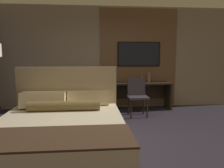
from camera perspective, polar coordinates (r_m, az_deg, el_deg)
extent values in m
plane|color=#28232D|center=(3.83, 2.20, -14.80)|extent=(16.00, 16.00, 0.00)
cube|color=gray|center=(6.14, -0.98, 6.86)|extent=(7.20, 0.06, 2.80)
cube|color=brown|center=(6.22, 6.93, 6.81)|extent=(2.15, 0.03, 2.70)
cube|color=#33281E|center=(3.43, -13.34, -15.71)|extent=(1.81, 2.11, 0.22)
cube|color=beige|center=(3.34, -13.47, -11.66)|extent=(1.87, 2.18, 0.29)
cube|color=#422D1E|center=(2.63, -15.76, -13.32)|extent=(1.89, 0.76, 0.02)
cube|color=#998460|center=(4.36, -11.52, -3.74)|extent=(1.91, 0.08, 1.24)
cube|color=#C6B284|center=(4.28, -17.07, -3.65)|extent=(0.79, 0.23, 0.31)
cube|color=#C6B284|center=(4.19, -6.27, -3.60)|extent=(0.79, 0.23, 0.31)
cube|color=#C6B284|center=(4.08, -17.66, -4.20)|extent=(0.79, 0.25, 0.32)
cylinder|color=brown|center=(3.83, -12.38, -5.61)|extent=(1.22, 0.17, 0.17)
cube|color=#2D2319|center=(5.98, 7.43, 0.22)|extent=(1.65, 0.53, 0.03)
cube|color=#2D2319|center=(5.91, -0.20, -3.40)|extent=(0.06, 0.48, 0.70)
cube|color=#2D2319|center=(6.26, 14.51, -3.04)|extent=(0.06, 0.48, 0.70)
cube|color=#2D2319|center=(6.26, 6.89, -2.21)|extent=(1.53, 0.02, 0.35)
cube|color=black|center=(6.19, 7.01, 7.77)|extent=(1.20, 0.04, 0.67)
cube|color=black|center=(6.17, 7.05, 7.77)|extent=(1.13, 0.01, 0.62)
cube|color=#38333D|center=(5.29, 6.75, -3.48)|extent=(0.48, 0.45, 0.05)
cube|color=#38333D|center=(5.44, 6.35, -0.67)|extent=(0.44, 0.10, 0.42)
cylinder|color=black|center=(5.13, 5.04, -6.56)|extent=(0.04, 0.04, 0.44)
cylinder|color=black|center=(5.21, 9.19, -6.41)|extent=(0.04, 0.04, 0.44)
cylinder|color=black|center=(5.48, 4.35, -5.67)|extent=(0.04, 0.04, 0.44)
cylinder|color=black|center=(5.55, 8.25, -5.55)|extent=(0.04, 0.04, 0.44)
cylinder|color=#846647|center=(6.10, 9.59, 1.73)|extent=(0.08, 0.08, 0.26)
cone|color=#4C706B|center=(6.04, 7.79, 1.91)|extent=(0.08, 0.08, 0.31)
cube|color=maroon|center=(5.99, 6.09, 0.56)|extent=(0.25, 0.20, 0.03)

